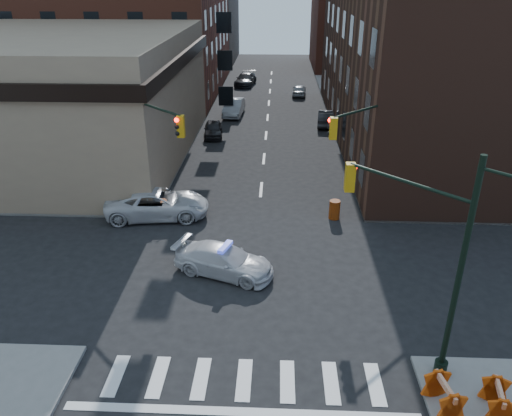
# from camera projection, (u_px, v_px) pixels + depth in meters

# --- Properties ---
(ground) EXTENTS (140.00, 140.00, 0.00)m
(ground) POSITION_uv_depth(u_px,v_px,m) (254.00, 273.00, 23.41)
(ground) COLOR black
(ground) RESTS_ON ground
(sidewalk_nw) EXTENTS (34.00, 54.50, 0.15)m
(sidewalk_nw) POSITION_uv_depth(u_px,v_px,m) (56.00, 103.00, 53.90)
(sidewalk_nw) COLOR gray
(sidewalk_nw) RESTS_ON ground
(sidewalk_ne) EXTENTS (34.00, 54.50, 0.15)m
(sidewalk_ne) POSITION_uv_depth(u_px,v_px,m) (489.00, 107.00, 52.05)
(sidewalk_ne) COLOR gray
(sidewalk_ne) RESTS_ON ground
(bank_building) EXTENTS (22.00, 22.00, 9.00)m
(bank_building) POSITION_uv_depth(u_px,v_px,m) (36.00, 96.00, 37.08)
(bank_building) COLOR #8F795D
(bank_building) RESTS_ON ground
(commercial_row_ne) EXTENTS (14.00, 34.00, 14.00)m
(commercial_row_ne) POSITION_uv_depth(u_px,v_px,m) (428.00, 52.00, 40.23)
(commercial_row_ne) COLOR #44261B
(commercial_row_ne) RESTS_ON ground
(filler_nw) EXTENTS (20.00, 18.00, 16.00)m
(filler_nw) POSITION_uv_depth(u_px,v_px,m) (169.00, 8.00, 76.67)
(filler_nw) COLOR brown
(filler_nw) RESTS_ON ground
(filler_ne) EXTENTS (16.00, 16.00, 12.00)m
(filler_ne) POSITION_uv_depth(u_px,v_px,m) (369.00, 25.00, 72.70)
(filler_ne) COLOR brown
(filler_ne) RESTS_ON ground
(signal_pole_se) EXTENTS (5.40, 5.27, 8.00)m
(signal_pole_se) POSITION_uv_depth(u_px,v_px,m) (430.00, 250.00, 16.21)
(signal_pole_se) COLOR black
(signal_pole_se) RESTS_ON sidewalk_se
(signal_pole_nw) EXTENTS (3.58, 3.67, 8.00)m
(signal_pole_nw) POSITION_uv_depth(u_px,v_px,m) (149.00, 147.00, 26.62)
(signal_pole_nw) COLOR black
(signal_pole_nw) RESTS_ON sidewalk_nw
(signal_pole_ne) EXTENTS (3.67, 3.58, 8.00)m
(signal_pole_ne) POSITION_uv_depth(u_px,v_px,m) (369.00, 150.00, 26.16)
(signal_pole_ne) COLOR black
(signal_pole_ne) RESTS_ON sidewalk_ne
(tree_ne_near) EXTENTS (3.00, 3.00, 4.85)m
(tree_ne_near) POSITION_uv_depth(u_px,v_px,m) (350.00, 86.00, 45.11)
(tree_ne_near) COLOR black
(tree_ne_near) RESTS_ON sidewalk_ne
(tree_ne_far) EXTENTS (3.00, 3.00, 4.85)m
(tree_ne_far) POSITION_uv_depth(u_px,v_px,m) (341.00, 71.00, 52.34)
(tree_ne_far) COLOR black
(tree_ne_far) RESTS_ON sidewalk_ne
(police_car) EXTENTS (5.09, 3.38, 1.37)m
(police_car) POSITION_uv_depth(u_px,v_px,m) (224.00, 261.00, 23.13)
(police_car) COLOR silver
(police_car) RESTS_ON ground
(pickup) EXTENTS (6.13, 3.40, 1.62)m
(pickup) POSITION_uv_depth(u_px,v_px,m) (157.00, 204.00, 28.54)
(pickup) COLOR silver
(pickup) RESTS_ON ground
(parked_car_wnear) EXTENTS (1.91, 3.94, 1.30)m
(parked_car_wnear) POSITION_uv_depth(u_px,v_px,m) (213.00, 129.00, 42.79)
(parked_car_wnear) COLOR black
(parked_car_wnear) RESTS_ON ground
(parked_car_wfar) EXTENTS (1.98, 4.94, 1.60)m
(parked_car_wfar) POSITION_uv_depth(u_px,v_px,m) (234.00, 107.00, 49.11)
(parked_car_wfar) COLOR gray
(parked_car_wfar) RESTS_ON ground
(parked_car_wdeep) EXTENTS (2.80, 5.44, 1.51)m
(parked_car_wdeep) POSITION_uv_depth(u_px,v_px,m) (246.00, 79.00, 62.37)
(parked_car_wdeep) COLOR black
(parked_car_wdeep) RESTS_ON ground
(parked_car_enear) EXTENTS (1.97, 4.51, 1.44)m
(parked_car_enear) POSITION_uv_depth(u_px,v_px,m) (327.00, 118.00, 45.92)
(parked_car_enear) COLOR black
(parked_car_enear) RESTS_ON ground
(parked_car_efar) EXTENTS (1.75, 3.85, 1.28)m
(parked_car_efar) POSITION_uv_depth(u_px,v_px,m) (299.00, 90.00, 57.20)
(parked_car_efar) COLOR #9C9FA5
(parked_car_efar) RESTS_ON ground
(pedestrian_a) EXTENTS (0.78, 0.59, 1.94)m
(pedestrian_a) POSITION_uv_depth(u_px,v_px,m) (114.00, 183.00, 30.54)
(pedestrian_a) COLOR black
(pedestrian_a) RESTS_ON sidewalk_nw
(pedestrian_b) EXTENTS (0.82, 0.68, 1.55)m
(pedestrian_b) POSITION_uv_depth(u_px,v_px,m) (104.00, 183.00, 31.07)
(pedestrian_b) COLOR black
(pedestrian_b) RESTS_ON sidewalk_nw
(pedestrian_c) EXTENTS (1.20, 0.67, 1.94)m
(pedestrian_c) POSITION_uv_depth(u_px,v_px,m) (100.00, 176.00, 31.52)
(pedestrian_c) COLOR #212532
(pedestrian_c) RESTS_ON sidewalk_nw
(barrel_road) EXTENTS (0.79, 0.79, 1.10)m
(barrel_road) POSITION_uv_depth(u_px,v_px,m) (334.00, 210.00, 28.42)
(barrel_road) COLOR #C56309
(barrel_road) RESTS_ON ground
(barrel_bank) EXTENTS (0.82, 0.82, 1.11)m
(barrel_bank) POSITION_uv_depth(u_px,v_px,m) (162.00, 209.00, 28.45)
(barrel_bank) COLOR orange
(barrel_bank) RESTS_ON ground
(barricade_se_a) EXTENTS (0.90, 1.43, 1.00)m
(barricade_se_a) POSITION_uv_depth(u_px,v_px,m) (497.00, 401.00, 15.58)
(barricade_se_a) COLOR #C84909
(barricade_se_a) RESTS_ON sidewalk_se
(barricade_se_b) EXTENTS (0.93, 1.48, 1.03)m
(barricade_se_b) POSITION_uv_depth(u_px,v_px,m) (444.00, 396.00, 15.74)
(barricade_se_b) COLOR #C44409
(barricade_se_b) RESTS_ON sidewalk_se
(barricade_nw_a) EXTENTS (1.40, 0.90, 0.97)m
(barricade_nw_a) POSITION_uv_depth(u_px,v_px,m) (131.00, 195.00, 30.13)
(barricade_nw_a) COLOR #C64B09
(barricade_nw_a) RESTS_ON sidewalk_nw
(barricade_nw_b) EXTENTS (1.29, 0.86, 0.88)m
(barricade_nw_b) POSITION_uv_depth(u_px,v_px,m) (88.00, 193.00, 30.43)
(barricade_nw_b) COLOR #DA660A
(barricade_nw_b) RESTS_ON sidewalk_nw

